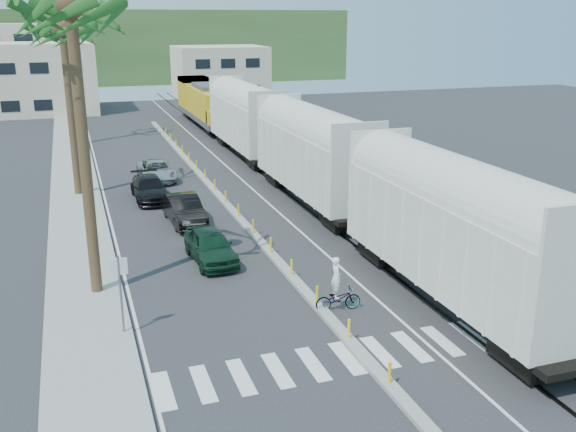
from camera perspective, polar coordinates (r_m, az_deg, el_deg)
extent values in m
plane|color=#28282B|center=(23.48, 4.39, -9.99)|extent=(140.00, 140.00, 0.00)
cube|color=gray|center=(45.40, -18.45, 2.76)|extent=(3.00, 90.00, 0.15)
cube|color=black|center=(49.96, -3.71, 4.82)|extent=(0.12, 100.00, 0.06)
cube|color=black|center=(50.35, -2.13, 4.94)|extent=(0.12, 100.00, 0.06)
cube|color=gray|center=(41.41, -6.51, 2.21)|extent=(0.45, 60.00, 0.15)
cylinder|color=yellow|center=(20.10, 9.02, -13.57)|extent=(0.10, 0.10, 0.70)
cylinder|color=yellow|center=(22.44, 5.43, -9.95)|extent=(0.10, 0.10, 0.70)
cylinder|color=yellow|center=(24.93, 2.60, -7.00)|extent=(0.10, 0.10, 0.70)
cylinder|color=yellow|center=(27.52, 0.32, -4.58)|extent=(0.10, 0.10, 0.70)
cylinder|color=yellow|center=(30.18, -1.55, -2.58)|extent=(0.10, 0.10, 0.70)
cylinder|color=yellow|center=(32.91, -3.11, -0.90)|extent=(0.10, 0.10, 0.70)
cylinder|color=yellow|center=(35.67, -4.43, 0.52)|extent=(0.10, 0.10, 0.70)
cylinder|color=yellow|center=(38.48, -5.55, 1.73)|extent=(0.10, 0.10, 0.70)
cylinder|color=yellow|center=(41.31, -6.53, 2.78)|extent=(0.10, 0.10, 0.70)
cylinder|color=yellow|center=(44.16, -7.38, 3.69)|extent=(0.10, 0.10, 0.70)
cylinder|color=yellow|center=(47.03, -8.13, 4.49)|extent=(0.10, 0.10, 0.70)
cylinder|color=yellow|center=(49.92, -8.79, 5.20)|extent=(0.10, 0.10, 0.70)
cylinder|color=yellow|center=(52.82, -9.39, 5.83)|extent=(0.10, 0.10, 0.70)
cylinder|color=yellow|center=(55.72, -9.92, 6.39)|extent=(0.10, 0.10, 0.70)
cylinder|color=yellow|center=(58.64, -10.40, 6.89)|extent=(0.10, 0.10, 0.70)
cylinder|color=yellow|center=(61.57, -10.83, 7.35)|extent=(0.10, 0.10, 0.70)
cube|color=silver|center=(21.88, 6.49, -12.21)|extent=(14.00, 2.20, 0.01)
cube|color=silver|center=(45.44, -16.31, 2.87)|extent=(0.12, 90.00, 0.01)
cube|color=silver|center=(46.70, -4.85, 3.89)|extent=(0.12, 90.00, 0.01)
cube|color=beige|center=(25.15, 14.54, -1.94)|extent=(3.00, 12.88, 3.40)
cylinder|color=beige|center=(24.66, 14.84, 1.79)|extent=(2.90, 12.58, 2.90)
cube|color=black|center=(25.94, 14.18, -6.54)|extent=(2.60, 12.88, 1.00)
cube|color=beige|center=(38.07, 2.22, 5.04)|extent=(3.00, 12.88, 3.40)
cylinder|color=beige|center=(37.75, 2.25, 7.57)|extent=(2.90, 12.58, 2.90)
cube|color=black|center=(38.59, 2.18, 1.85)|extent=(2.60, 12.88, 1.00)
cube|color=beige|center=(52.11, -3.76, 8.32)|extent=(3.00, 12.88, 3.40)
cylinder|color=beige|center=(51.88, -3.79, 10.18)|extent=(2.90, 12.58, 2.90)
cube|color=black|center=(52.50, -3.71, 5.95)|extent=(2.60, 12.88, 1.00)
cube|color=#4C4C4F|center=(67.76, -7.33, 8.87)|extent=(3.00, 17.00, 0.50)
cube|color=gold|center=(66.59, -7.21, 10.07)|extent=(2.70, 12.24, 2.60)
cube|color=gold|center=(73.16, -8.34, 10.90)|extent=(3.00, 3.74, 3.20)
cube|color=black|center=(67.85, -7.32, 8.37)|extent=(2.60, 13.60, 0.90)
cylinder|color=brown|center=(25.67, -17.61, 4.68)|extent=(0.44, 0.44, 11.00)
sphere|color=#1A531A|center=(25.14, -18.82, 17.34)|extent=(3.20, 3.20, 3.20)
cylinder|color=brown|center=(41.53, -18.73, 8.40)|extent=(0.44, 0.44, 10.00)
sphere|color=#1A531A|center=(41.14, -19.44, 15.49)|extent=(3.20, 3.20, 3.20)
cylinder|color=brown|center=(59.32, -18.81, 11.76)|extent=(0.44, 0.44, 12.00)
sphere|color=#1A531A|center=(59.15, -19.40, 17.68)|extent=(3.20, 3.20, 3.20)
cylinder|color=slate|center=(23.08, -14.63, -6.91)|extent=(0.08, 0.08, 3.00)
cube|color=silver|center=(22.66, -14.83, -4.37)|extent=(0.60, 0.04, 0.60)
cube|color=beige|center=(81.45, -21.04, 11.36)|extent=(12.00, 10.00, 8.00)
cube|color=beige|center=(97.41, -22.08, 12.63)|extent=(14.00, 12.00, 10.00)
cube|color=beige|center=(91.72, -6.08, 12.60)|extent=(12.00, 10.00, 7.00)
cube|color=#385628|center=(119.52, -15.29, 14.36)|extent=(80.00, 20.00, 12.00)
imported|color=#10321F|center=(29.54, -6.90, -2.64)|extent=(2.24, 4.59, 1.50)
imported|color=black|center=(35.22, -9.23, 0.57)|extent=(2.18, 4.83, 1.53)
imported|color=black|center=(40.24, -12.19, 2.41)|extent=(2.18, 4.95, 1.41)
imported|color=#A5A7AA|center=(45.09, -11.62, 3.98)|extent=(2.42, 4.92, 1.34)
imported|color=#9EA0A5|center=(24.71, 4.47, -7.34)|extent=(0.99, 1.90, 0.93)
imported|color=white|center=(24.32, 4.30, -5.46)|extent=(0.67, 0.51, 1.62)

